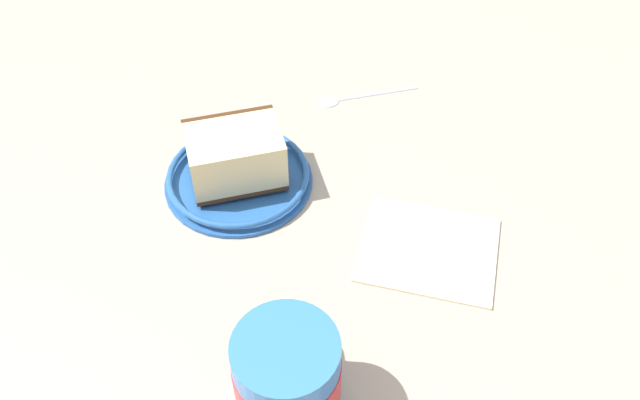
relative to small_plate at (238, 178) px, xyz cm
name	(u,v)px	position (x,y,z in cm)	size (l,w,h in cm)	color
ground_plane	(265,240)	(5.18, -5.58, -2.37)	(145.17, 145.17, 3.10)	tan
small_plate	(238,178)	(0.00, 0.00, 0.00)	(16.31, 16.31, 1.68)	#26599E
cake_slice	(235,155)	(-0.15, 0.23, 3.16)	(12.35, 11.58, 5.96)	#472814
tea_mug	(287,375)	(14.06, -22.71, 3.78)	(8.67, 10.92, 9.27)	#3372BF
teaspoon	(344,97)	(6.86, 17.62, -0.48)	(12.26, 8.23, 0.80)	silver
folded_napkin	(429,249)	(21.98, -2.95, -0.52)	(13.51, 11.48, 0.60)	beige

